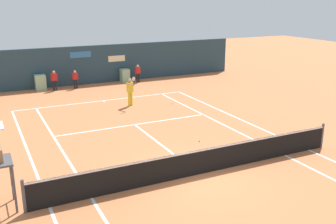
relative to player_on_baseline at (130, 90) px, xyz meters
The scene contains 9 objects.
ground_plane 9.42m from the player_on_baseline, 96.87° to the right, with size 80.00×80.00×0.01m.
tennis_net 9.95m from the player_on_baseline, 96.47° to the right, with size 12.10×0.10×1.07m.
sponsor_back_wall 7.20m from the player_on_baseline, 99.10° to the left, with size 25.00×1.02×2.79m.
player_on_baseline is the anchor object (origin of this frame).
ball_kid_centre_post 6.21m from the player_on_baseline, 107.21° to the left, with size 0.43×0.18×1.29m.
ball_kid_right_post 6.76m from the player_on_baseline, 118.79° to the left, with size 0.46×0.20×1.38m.
ball_kid_left_post 6.58m from the player_on_baseline, 64.25° to the left, with size 0.45×0.19×1.34m.
tennis_ball_by_sideline 2.68m from the player_on_baseline, 16.87° to the right, with size 0.07×0.07×0.07m, color #CCE033.
tennis_ball_mid_court 7.07m from the player_on_baseline, 85.27° to the right, with size 0.07×0.07×0.07m, color #CCE033.
Camera 1 is at (-6.76, -11.16, 6.16)m, focal length 41.99 mm.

